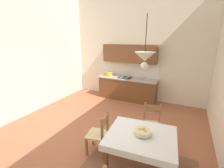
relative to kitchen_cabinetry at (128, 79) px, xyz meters
name	(u,v)px	position (x,y,z in m)	size (l,w,h in m)	color
ground_plane	(95,139)	(0.22, -2.88, -0.91)	(5.97, 6.91, 0.10)	#A86042
wall_back	(137,47)	(0.22, 0.33, 1.23)	(5.97, 0.12, 4.17)	silver
wall_left	(12,51)	(-2.53, -2.88, 1.23)	(0.12, 6.91, 4.17)	silver
kitchen_cabinetry	(128,79)	(0.00, 0.00, 0.00)	(2.37, 0.63, 2.20)	brown
dining_table	(141,141)	(1.51, -3.32, -0.23)	(1.32, 1.16, 0.75)	brown
dining_chair_kitchen_side	(151,124)	(1.50, -2.34, -0.41)	(0.49, 0.49, 0.93)	#D1BC89
dining_chair_tv_side	(99,134)	(0.57, -3.25, -0.41)	(0.49, 0.49, 0.93)	#D1BC89
fruit_bowl	(142,132)	(1.52, -3.31, -0.04)	(0.30, 0.30, 0.12)	beige
pendant_lamp	(145,57)	(1.50, -3.37, 1.30)	(0.32, 0.32, 0.80)	black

